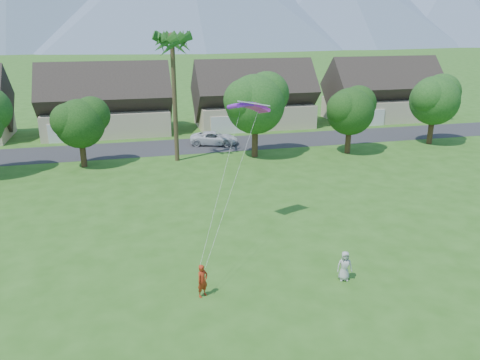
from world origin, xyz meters
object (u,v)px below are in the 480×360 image
object	(u,v)px
kite_flyer	(203,281)
watcher	(345,266)
parafoil_kite	(249,105)
parked_car	(214,138)

from	to	relation	value
kite_flyer	watcher	size ratio (longest dim) A/B	1.05
kite_flyer	parafoil_kite	size ratio (longest dim) A/B	0.59
kite_flyer	watcher	bearing A→B (deg)	-33.95
kite_flyer	watcher	world-z (taller)	kite_flyer
parked_car	kite_flyer	bearing A→B (deg)	-176.17
parked_car	parafoil_kite	xyz separation A→B (m)	(-1.90, -22.60, 7.55)
watcher	parafoil_kite	world-z (taller)	parafoil_kite
watcher	parked_car	distance (m)	30.89
watcher	parked_car	bearing A→B (deg)	103.86
kite_flyer	parked_car	xyz separation A→B (m)	(6.41, 30.62, -0.13)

